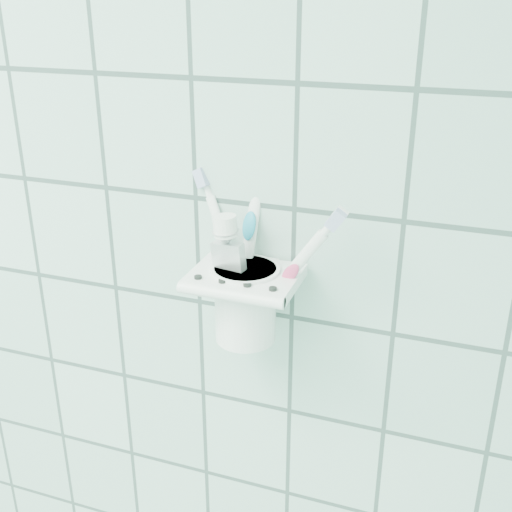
{
  "coord_description": "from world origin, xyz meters",
  "views": [
    {
      "loc": [
        0.87,
        0.58,
        1.61
      ],
      "look_at": [
        0.68,
        1.1,
        1.37
      ],
      "focal_mm": 45.0,
      "sensor_mm": 36.0,
      "label": 1
    }
  ],
  "objects_px": {
    "holder_bracket": "(246,279)",
    "toothbrush_pink": "(253,250)",
    "toothpaste_tube": "(236,268)",
    "toothbrush_blue": "(235,233)",
    "toothbrush_orange": "(245,248)",
    "cup": "(245,300)"
  },
  "relations": [
    {
      "from": "holder_bracket",
      "to": "toothbrush_pink",
      "type": "distance_m",
      "value": 0.03
    },
    {
      "from": "toothbrush_pink",
      "to": "toothpaste_tube",
      "type": "distance_m",
      "value": 0.03
    },
    {
      "from": "toothpaste_tube",
      "to": "toothbrush_pink",
      "type": "bearing_deg",
      "value": 50.93
    },
    {
      "from": "toothbrush_pink",
      "to": "toothbrush_blue",
      "type": "relative_size",
      "value": 0.82
    },
    {
      "from": "holder_bracket",
      "to": "toothbrush_blue",
      "type": "height_order",
      "value": "toothbrush_blue"
    },
    {
      "from": "holder_bracket",
      "to": "toothbrush_blue",
      "type": "bearing_deg",
      "value": 156.53
    },
    {
      "from": "toothbrush_pink",
      "to": "toothpaste_tube",
      "type": "height_order",
      "value": "toothbrush_pink"
    },
    {
      "from": "toothbrush_pink",
      "to": "toothbrush_orange",
      "type": "height_order",
      "value": "toothbrush_orange"
    },
    {
      "from": "toothbrush_pink",
      "to": "holder_bracket",
      "type": "bearing_deg",
      "value": -102.33
    },
    {
      "from": "holder_bracket",
      "to": "toothbrush_orange",
      "type": "height_order",
      "value": "toothbrush_orange"
    },
    {
      "from": "toothbrush_orange",
      "to": "toothpaste_tube",
      "type": "relative_size",
      "value": 1.3
    },
    {
      "from": "toothbrush_pink",
      "to": "toothbrush_orange",
      "type": "distance_m",
      "value": 0.01
    },
    {
      "from": "cup",
      "to": "toothbrush_blue",
      "type": "xyz_separation_m",
      "value": [
        -0.01,
        0.0,
        0.08
      ]
    },
    {
      "from": "toothbrush_orange",
      "to": "toothpaste_tube",
      "type": "bearing_deg",
      "value": -112.48
    },
    {
      "from": "toothbrush_pink",
      "to": "toothbrush_blue",
      "type": "bearing_deg",
      "value": -154.63
    },
    {
      "from": "holder_bracket",
      "to": "cup",
      "type": "distance_m",
      "value": 0.03
    },
    {
      "from": "cup",
      "to": "holder_bracket",
      "type": "bearing_deg",
      "value": -64.13
    },
    {
      "from": "cup",
      "to": "toothbrush_pink",
      "type": "height_order",
      "value": "toothbrush_pink"
    },
    {
      "from": "holder_bracket",
      "to": "toothbrush_pink",
      "type": "relative_size",
      "value": 0.62
    },
    {
      "from": "toothpaste_tube",
      "to": "toothbrush_blue",
      "type": "bearing_deg",
      "value": 121.1
    },
    {
      "from": "cup",
      "to": "toothbrush_orange",
      "type": "height_order",
      "value": "toothbrush_orange"
    },
    {
      "from": "cup",
      "to": "toothbrush_blue",
      "type": "relative_size",
      "value": 0.39
    }
  ]
}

